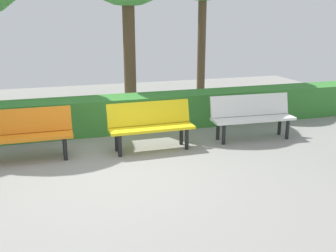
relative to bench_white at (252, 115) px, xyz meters
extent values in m
plane|color=gray|center=(2.99, 0.95, -0.48)|extent=(16.00, 16.00, 0.00)
cube|color=white|center=(0.00, 0.08, -0.07)|extent=(1.66, 0.50, 0.05)
cube|color=white|center=(-0.01, -0.11, 0.17)|extent=(1.65, 0.21, 0.42)
cylinder|color=black|center=(-0.66, 0.26, -0.29)|extent=(0.07, 0.07, 0.39)
cylinder|color=black|center=(-0.67, -0.04, -0.29)|extent=(0.07, 0.07, 0.39)
cylinder|color=black|center=(0.68, 0.19, -0.29)|extent=(0.07, 0.07, 0.39)
cylinder|color=black|center=(0.67, -0.11, -0.29)|extent=(0.07, 0.07, 0.39)
cube|color=yellow|center=(2.06, 0.11, -0.07)|extent=(1.53, 0.43, 0.05)
cube|color=yellow|center=(2.06, -0.08, 0.17)|extent=(1.53, 0.15, 0.42)
cylinder|color=black|center=(1.45, 0.26, -0.29)|extent=(0.07, 0.07, 0.39)
cylinder|color=black|center=(1.45, -0.04, -0.29)|extent=(0.07, 0.07, 0.39)
cylinder|color=black|center=(2.68, 0.27, -0.29)|extent=(0.07, 0.07, 0.39)
cylinder|color=black|center=(2.68, -0.03, -0.29)|extent=(0.07, 0.07, 0.39)
cube|color=orange|center=(4.18, 0.01, -0.07)|extent=(1.49, 0.43, 0.05)
cube|color=orange|center=(4.18, -0.18, 0.17)|extent=(1.49, 0.14, 0.42)
cylinder|color=black|center=(3.59, 0.16, -0.29)|extent=(0.07, 0.07, 0.39)
cylinder|color=black|center=(3.58, -0.14, -0.29)|extent=(0.07, 0.07, 0.39)
cube|color=#387F33|center=(2.08, -1.30, -0.12)|extent=(11.04, 0.71, 0.72)
cylinder|color=brown|center=(-0.27, -3.38, 1.05)|extent=(0.22, 0.22, 3.07)
cylinder|color=brown|center=(1.79, -3.05, 1.06)|extent=(0.30, 0.30, 3.09)
camera|label=1|loc=(3.75, 6.57, 1.90)|focal=41.60mm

